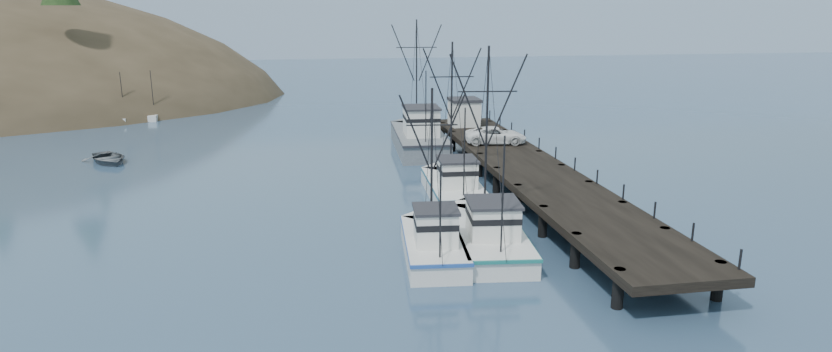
# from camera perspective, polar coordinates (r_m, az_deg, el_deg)

# --- Properties ---
(ground) EXTENTS (400.00, 400.00, 0.00)m
(ground) POSITION_cam_1_polar(r_m,az_deg,el_deg) (33.36, -4.12, -9.96)
(ground) COLOR navy
(ground) RESTS_ON ground
(pier) EXTENTS (6.00, 44.00, 2.00)m
(pier) POSITION_cam_1_polar(r_m,az_deg,el_deg) (50.64, 9.93, 0.53)
(pier) COLOR black
(pier) RESTS_ON ground
(distant_ridge) EXTENTS (360.00, 40.00, 26.00)m
(distant_ridge) POSITION_cam_1_polar(r_m,az_deg,el_deg) (201.08, -6.16, 10.65)
(distant_ridge) COLOR #9EB2C6
(distant_ridge) RESTS_ON ground
(distant_ridge_far) EXTENTS (180.00, 25.00, 18.00)m
(distant_ridge_far) POSITION_cam_1_polar(r_m,az_deg,el_deg) (218.83, -19.82, 10.21)
(distant_ridge_far) COLOR silver
(distant_ridge_far) RESTS_ON ground
(moored_sailboats) EXTENTS (22.55, 13.88, 6.35)m
(moored_sailboats) POSITION_cam_1_polar(r_m,az_deg,el_deg) (91.45, -29.13, 4.31)
(moored_sailboats) COLOR silver
(moored_sailboats) RESTS_ON ground
(trawler_near) EXTENTS (4.98, 12.09, 12.07)m
(trawler_near) POSITION_cam_1_polar(r_m,az_deg,el_deg) (39.01, 6.26, -4.98)
(trawler_near) COLOR silver
(trawler_near) RESTS_ON ground
(trawler_mid) EXTENTS (3.98, 9.79, 9.87)m
(trawler_mid) POSITION_cam_1_polar(r_m,az_deg,el_deg) (37.31, 1.49, -5.83)
(trawler_mid) COLOR silver
(trawler_mid) RESTS_ON ground
(trawler_far) EXTENTS (4.16, 11.52, 11.75)m
(trawler_far) POSITION_cam_1_polar(r_m,az_deg,el_deg) (48.82, 3.27, -0.86)
(trawler_far) COLOR silver
(trawler_far) RESTS_ON ground
(work_vessel) EXTENTS (5.28, 15.55, 13.00)m
(work_vessel) POSITION_cam_1_polar(r_m,az_deg,el_deg) (64.99, 0.21, 3.46)
(work_vessel) COLOR slate
(work_vessel) RESTS_ON ground
(pier_shed) EXTENTS (3.00, 3.20, 2.80)m
(pier_shed) POSITION_cam_1_polar(r_m,az_deg,el_deg) (66.99, 4.26, 5.66)
(pier_shed) COLOR silver
(pier_shed) RESTS_ON pier
(pickup_truck) EXTENTS (5.72, 3.22, 1.51)m
(pickup_truck) POSITION_cam_1_polar(r_m,az_deg,el_deg) (58.33, 7.02, 3.58)
(pickup_truck) COLOR white
(pickup_truck) RESTS_ON pier
(motorboat) EXTENTS (6.05, 6.63, 1.12)m
(motorboat) POSITION_cam_1_polar(r_m,az_deg,el_deg) (65.90, -25.40, 1.09)
(motorboat) COLOR #555A5E
(motorboat) RESTS_ON ground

